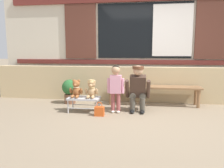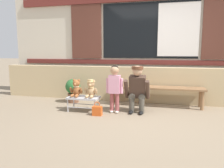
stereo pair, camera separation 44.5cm
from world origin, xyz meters
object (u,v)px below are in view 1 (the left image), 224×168
object	(u,v)px
child_standing	(116,84)
wooden_bench_long	(153,89)
small_display_bench	(84,99)
handbag_on_ground	(99,111)
teddy_bear_with_hat	(92,89)
adult_crouching	(138,88)
potted_plant	(70,90)
teddy_bear_plain	(76,89)

from	to	relation	value
child_standing	wooden_bench_long	bearing A→B (deg)	44.77
small_display_bench	handbag_on_ground	bearing A→B (deg)	-33.15
teddy_bear_with_hat	adult_crouching	xyz separation A→B (m)	(0.93, 0.20, 0.01)
wooden_bench_long	potted_plant	size ratio (longest dim) A/B	3.68
adult_crouching	potted_plant	size ratio (longest dim) A/B	1.67
adult_crouching	handbag_on_ground	xyz separation A→B (m)	(-0.72, -0.45, -0.38)
small_display_bench	teddy_bear_plain	distance (m)	0.25
wooden_bench_long	teddy_bear_with_hat	world-z (taller)	teddy_bear_with_hat
wooden_bench_long	adult_crouching	world-z (taller)	adult_crouching
handbag_on_ground	potted_plant	xyz separation A→B (m)	(-0.91, 0.91, 0.23)
teddy_bear_plain	adult_crouching	bearing A→B (deg)	9.22
wooden_bench_long	small_display_bench	distance (m)	1.63
wooden_bench_long	adult_crouching	bearing A→B (deg)	-118.75
wooden_bench_long	handbag_on_ground	world-z (taller)	wooden_bench_long
small_display_bench	wooden_bench_long	bearing A→B (deg)	29.51
small_display_bench	child_standing	bearing A→B (deg)	3.29
small_display_bench	handbag_on_ground	size ratio (longest dim) A/B	2.35
teddy_bear_with_hat	potted_plant	distance (m)	0.98
teddy_bear_plain	child_standing	world-z (taller)	child_standing
child_standing	adult_crouching	xyz separation A→B (m)	(0.44, 0.17, -0.11)
small_display_bench	adult_crouching	xyz separation A→B (m)	(1.09, 0.20, 0.21)
wooden_bench_long	child_standing	distance (m)	1.11
small_display_bench	potted_plant	bearing A→B (deg)	128.53
teddy_bear_plain	child_standing	size ratio (longest dim) A/B	0.38
wooden_bench_long	small_display_bench	xyz separation A→B (m)	(-1.42, -0.80, -0.11)
child_standing	handbag_on_ground	world-z (taller)	child_standing
small_display_bench	handbag_on_ground	distance (m)	0.47
teddy_bear_plain	child_standing	xyz separation A→B (m)	(0.81, 0.04, 0.13)
adult_crouching	handbag_on_ground	size ratio (longest dim) A/B	3.49
potted_plant	teddy_bear_with_hat	bearing A→B (deg)	-43.95
potted_plant	child_standing	bearing A→B (deg)	-28.25
wooden_bench_long	child_standing	world-z (taller)	child_standing
teddy_bear_with_hat	adult_crouching	bearing A→B (deg)	12.26
adult_crouching	teddy_bear_plain	bearing A→B (deg)	-170.78
teddy_bear_with_hat	child_standing	xyz separation A→B (m)	(0.49, 0.04, 0.12)
teddy_bear_plain	teddy_bear_with_hat	distance (m)	0.32
handbag_on_ground	potted_plant	distance (m)	1.31
child_standing	teddy_bear_plain	bearing A→B (deg)	-177.46
child_standing	potted_plant	bearing A→B (deg)	151.75
teddy_bear_with_hat	handbag_on_ground	size ratio (longest dim) A/B	1.34
child_standing	potted_plant	distance (m)	1.37
wooden_bench_long	handbag_on_ground	bearing A→B (deg)	-135.13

